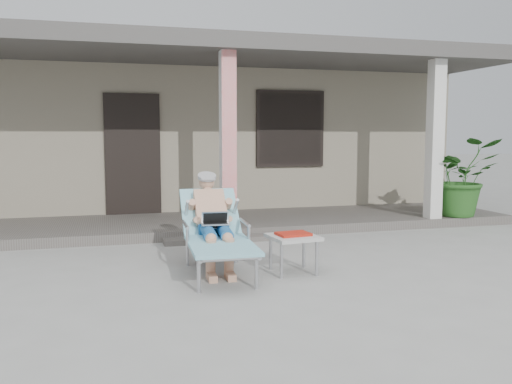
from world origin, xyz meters
name	(u,v)px	position (x,y,z in m)	size (l,w,h in m)	color
ground	(269,272)	(0.00, 0.00, 0.00)	(60.00, 60.00, 0.00)	#9E9E99
house	(186,129)	(0.00, 6.50, 1.67)	(10.40, 5.40, 3.30)	gray
porch_deck	(217,223)	(0.00, 3.00, 0.07)	(10.00, 2.00, 0.15)	#605B56
porch_overhang	(217,56)	(0.00, 2.95, 2.79)	(10.00, 2.30, 2.85)	silver
porch_step	(233,239)	(0.00, 1.85, 0.04)	(2.00, 0.30, 0.07)	#605B56
lounger	(215,208)	(-0.57, 0.28, 0.72)	(0.75, 1.83, 1.17)	#B7B7BC
side_table	(293,239)	(0.25, -0.08, 0.38)	(0.56, 0.56, 0.46)	#B8B8B3
potted_palm	(461,177)	(4.10, 2.25, 0.82)	(1.21, 1.04, 1.34)	#26591E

